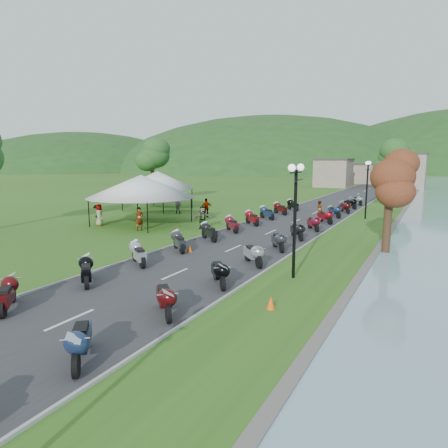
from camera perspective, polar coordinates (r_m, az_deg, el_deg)
The scene contains 11 objects.
road at distance 40.34m, azimuth 12.92°, elevation 1.59°, with size 7.00×120.00×0.02m, color #343437.
hills_backdrop at distance 198.98m, azimuth 25.22°, elevation 6.93°, with size 360.00×120.00×76.00m, color #285621, non-canonical shape.
far_building at distance 84.59m, azimuth 19.76°, elevation 6.90°, with size 18.00×16.00×5.00m, color gray.
moto_row_left at distance 23.14m, azimuth -6.65°, elevation -2.52°, with size 2.60×43.89×1.10m, color #331411, non-canonical shape.
moto_row_right at distance 25.14m, azimuth 9.24°, elevation -1.63°, with size 2.60×50.21×1.10m, color #331411, non-canonical shape.
vendor_tent_main at distance 32.81m, azimuth -11.70°, elevation 3.40°, with size 5.76×5.76×4.00m, color silver, non-canonical shape.
vendor_tent_side at distance 42.40m, azimuth -9.45°, elevation 4.77°, with size 5.16×5.16×4.00m, color silver, non-canonical shape.
tree_lakeside at distance 24.15m, azimuth 22.51°, elevation 3.47°, with size 2.24×2.24×6.22m, color #316828, non-canonical shape.
pedestrian_a at distance 30.20m, azimuth -11.92°, elevation -0.94°, with size 0.64×0.47×1.75m, color slate.
pedestrian_b at distance 39.16m, azimuth -6.59°, elevation 1.52°, with size 0.77×0.42×1.58m, color slate.
pedestrian_c at distance 33.56m, azimuth -17.61°, elevation -0.16°, with size 1.06×0.44×1.64m, color slate.
Camera 1 is at (10.35, 1.36, 5.28)m, focal length 32.00 mm.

